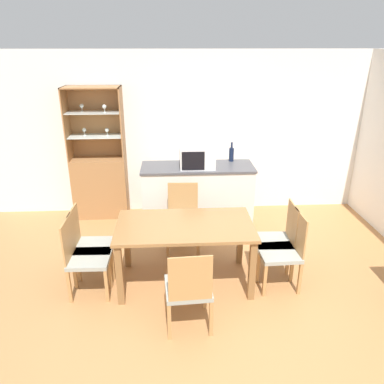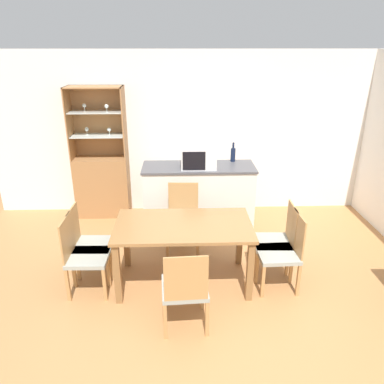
{
  "view_description": "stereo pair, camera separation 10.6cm",
  "coord_description": "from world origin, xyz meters",
  "px_view_note": "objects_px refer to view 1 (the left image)",
  "views": [
    {
      "loc": [
        -0.52,
        -3.25,
        2.64
      ],
      "look_at": [
        -0.26,
        1.2,
        0.85
      ],
      "focal_mm": 35.0,
      "sensor_mm": 36.0,
      "label": 1
    },
    {
      "loc": [
        -0.41,
        -3.25,
        2.64
      ],
      "look_at": [
        -0.26,
        1.2,
        0.85
      ],
      "focal_mm": 35.0,
      "sensor_mm": 36.0,
      "label": 2
    }
  ],
  "objects_px": {
    "dining_chair_side_left_far": "(90,245)",
    "dining_chair_side_right_far": "(277,240)",
    "display_cabinet": "(100,179)",
    "dining_chair_head_near": "(189,289)",
    "dining_table": "(185,233)",
    "microwave": "(197,157)",
    "dining_chair_head_far": "(183,219)",
    "wine_bottle": "(231,154)",
    "dining_chair_side_right_near": "(283,251)",
    "dining_chair_side_left_near": "(85,257)"
  },
  "relations": [
    {
      "from": "display_cabinet",
      "to": "dining_table",
      "type": "distance_m",
      "value": 2.31
    },
    {
      "from": "dining_table",
      "to": "dining_chair_head_far",
      "type": "xyz_separation_m",
      "value": [
        0.0,
        0.77,
        -0.2
      ]
    },
    {
      "from": "dining_table",
      "to": "dining_chair_side_left_near",
      "type": "bearing_deg",
      "value": -173.44
    },
    {
      "from": "dining_chair_side_left_far",
      "to": "microwave",
      "type": "distance_m",
      "value": 1.96
    },
    {
      "from": "display_cabinet",
      "to": "dining_chair_head_near",
      "type": "xyz_separation_m",
      "value": [
        1.28,
        -2.69,
        -0.17
      ]
    },
    {
      "from": "dining_table",
      "to": "dining_chair_side_right_near",
      "type": "bearing_deg",
      "value": -6.52
    },
    {
      "from": "dining_chair_side_left_far",
      "to": "display_cabinet",
      "type": "bearing_deg",
      "value": -173.03
    },
    {
      "from": "dining_chair_side_right_near",
      "to": "microwave",
      "type": "height_order",
      "value": "microwave"
    },
    {
      "from": "dining_chair_side_right_near",
      "to": "wine_bottle",
      "type": "relative_size",
      "value": 3.11
    },
    {
      "from": "dining_chair_side_right_near",
      "to": "dining_chair_head_far",
      "type": "relative_size",
      "value": 1.0
    },
    {
      "from": "dining_chair_head_near",
      "to": "dining_chair_head_far",
      "type": "height_order",
      "value": "same"
    },
    {
      "from": "microwave",
      "to": "wine_bottle",
      "type": "height_order",
      "value": "microwave"
    },
    {
      "from": "display_cabinet",
      "to": "dining_chair_head_near",
      "type": "distance_m",
      "value": 2.98
    },
    {
      "from": "dining_chair_side_left_near",
      "to": "dining_chair_side_left_far",
      "type": "bearing_deg",
      "value": -178.87
    },
    {
      "from": "dining_chair_side_left_near",
      "to": "dining_chair_side_right_far",
      "type": "bearing_deg",
      "value": 97.67
    },
    {
      "from": "dining_chair_side_left_near",
      "to": "dining_chair_head_near",
      "type": "bearing_deg",
      "value": 61.19
    },
    {
      "from": "dining_chair_side_left_far",
      "to": "microwave",
      "type": "height_order",
      "value": "microwave"
    },
    {
      "from": "dining_chair_head_far",
      "to": "dining_chair_side_right_far",
      "type": "bearing_deg",
      "value": 152.47
    },
    {
      "from": "display_cabinet",
      "to": "microwave",
      "type": "xyz_separation_m",
      "value": [
        1.51,
        -0.54,
        0.51
      ]
    },
    {
      "from": "dining_table",
      "to": "microwave",
      "type": "distance_m",
      "value": 1.48
    },
    {
      "from": "dining_chair_head_near",
      "to": "wine_bottle",
      "type": "bearing_deg",
      "value": 69.05
    },
    {
      "from": "dining_table",
      "to": "dining_chair_head_near",
      "type": "xyz_separation_m",
      "value": [
        0.0,
        -0.77,
        -0.2
      ]
    },
    {
      "from": "display_cabinet",
      "to": "microwave",
      "type": "distance_m",
      "value": 1.68
    },
    {
      "from": "microwave",
      "to": "wine_bottle",
      "type": "relative_size",
      "value": 1.71
    },
    {
      "from": "dining_chair_side_right_near",
      "to": "wine_bottle",
      "type": "xyz_separation_m",
      "value": [
        -0.34,
        1.77,
        0.63
      ]
    },
    {
      "from": "microwave",
      "to": "dining_chair_side_right_far",
      "type": "bearing_deg",
      "value": -55.31
    },
    {
      "from": "dining_table",
      "to": "dining_chair_head_near",
      "type": "relative_size",
      "value": 1.71
    },
    {
      "from": "dining_chair_side_left_near",
      "to": "dining_chair_side_right_near",
      "type": "bearing_deg",
      "value": 91.15
    },
    {
      "from": "display_cabinet",
      "to": "dining_chair_head_near",
      "type": "height_order",
      "value": "display_cabinet"
    },
    {
      "from": "microwave",
      "to": "dining_chair_side_left_near",
      "type": "bearing_deg",
      "value": -131.48
    },
    {
      "from": "dining_chair_side_left_far",
      "to": "dining_chair_side_right_far",
      "type": "xyz_separation_m",
      "value": [
        2.21,
        -0.0,
        0.0
      ]
    },
    {
      "from": "dining_chair_side_right_far",
      "to": "dining_chair_side_right_near",
      "type": "distance_m",
      "value": 0.25
    },
    {
      "from": "dining_table",
      "to": "wine_bottle",
      "type": "bearing_deg",
      "value": 64.96
    },
    {
      "from": "dining_table",
      "to": "wine_bottle",
      "type": "relative_size",
      "value": 5.31
    },
    {
      "from": "dining_chair_side_left_near",
      "to": "dining_chair_head_far",
      "type": "relative_size",
      "value": 1.0
    },
    {
      "from": "dining_chair_side_left_far",
      "to": "microwave",
      "type": "xyz_separation_m",
      "value": [
        1.34,
        1.26,
        0.67
      ]
    },
    {
      "from": "dining_chair_side_left_far",
      "to": "dining_chair_head_far",
      "type": "relative_size",
      "value": 1.0
    },
    {
      "from": "dining_chair_head_far",
      "to": "display_cabinet",
      "type": "bearing_deg",
      "value": -39.77
    },
    {
      "from": "dining_chair_side_right_near",
      "to": "dining_chair_head_far",
      "type": "height_order",
      "value": "same"
    },
    {
      "from": "dining_chair_side_right_near",
      "to": "wine_bottle",
      "type": "bearing_deg",
      "value": 8.91
    },
    {
      "from": "dining_chair_side_left_near",
      "to": "dining_chair_side_right_near",
      "type": "xyz_separation_m",
      "value": [
        2.21,
        0.0,
        0.0
      ]
    },
    {
      "from": "dining_chair_head_near",
      "to": "dining_chair_side_right_near",
      "type": "distance_m",
      "value": 1.27
    },
    {
      "from": "display_cabinet",
      "to": "wine_bottle",
      "type": "distance_m",
      "value": 2.11
    },
    {
      "from": "dining_chair_side_left_far",
      "to": "wine_bottle",
      "type": "height_order",
      "value": "wine_bottle"
    },
    {
      "from": "dining_chair_side_right_far",
      "to": "wine_bottle",
      "type": "xyz_separation_m",
      "value": [
        -0.34,
        1.52,
        0.63
      ]
    },
    {
      "from": "display_cabinet",
      "to": "dining_chair_side_left_near",
      "type": "height_order",
      "value": "display_cabinet"
    },
    {
      "from": "dining_chair_side_right_far",
      "to": "dining_chair_head_far",
      "type": "height_order",
      "value": "same"
    },
    {
      "from": "dining_chair_head_near",
      "to": "dining_chair_side_right_near",
      "type": "bearing_deg",
      "value": 26.75
    },
    {
      "from": "wine_bottle",
      "to": "dining_table",
      "type": "bearing_deg",
      "value": -115.04
    },
    {
      "from": "dining_chair_side_right_near",
      "to": "dining_chair_head_far",
      "type": "xyz_separation_m",
      "value": [
        -1.1,
        0.89,
        0.0
      ]
    }
  ]
}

